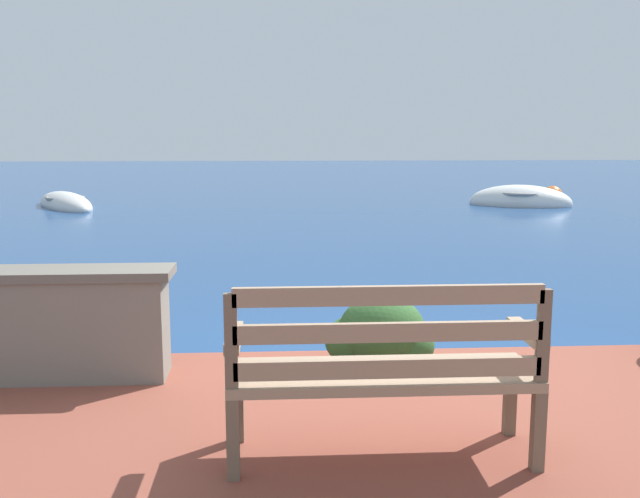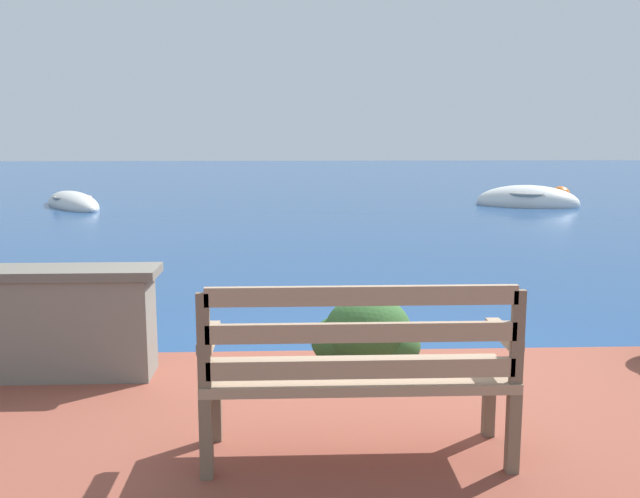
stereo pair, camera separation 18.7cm
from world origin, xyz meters
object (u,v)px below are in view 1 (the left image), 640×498
(rowboat_nearest, at_px, (520,202))
(park_bench, at_px, (383,367))
(mooring_buoy, at_px, (552,196))
(rowboat_mid, at_px, (66,205))

(rowboat_nearest, bearing_deg, park_bench, -89.93)
(rowboat_nearest, relative_size, mooring_buoy, 4.64)
(rowboat_mid, bearing_deg, mooring_buoy, -116.13)
(park_bench, relative_size, mooring_buoy, 2.56)
(rowboat_mid, bearing_deg, rowboat_nearest, -123.00)
(park_bench, xyz_separation_m, rowboat_mid, (-5.71, 14.43, -0.65))
(mooring_buoy, bearing_deg, rowboat_mid, -174.15)
(mooring_buoy, bearing_deg, rowboat_nearest, -133.20)
(park_bench, xyz_separation_m, mooring_buoy, (7.02, 15.74, -0.61))
(rowboat_mid, height_order, mooring_buoy, rowboat_mid)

